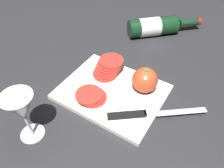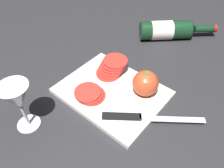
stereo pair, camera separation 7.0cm
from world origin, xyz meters
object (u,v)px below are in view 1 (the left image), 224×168
wine_bottle (155,26)px  knife (137,114)px  whole_tomato (145,80)px  tomato_slice_stack_near (108,67)px  wine_glass (21,109)px  tomato_slice_stack_far (91,96)px

wine_bottle → knife: 0.49m
whole_tomato → tomato_slice_stack_near: size_ratio=0.72×
wine_bottle → wine_glass: size_ratio=1.77×
wine_glass → whole_tomato: (-0.20, -0.31, -0.05)m
tomato_slice_stack_far → knife: bearing=-173.6°
wine_glass → tomato_slice_stack_far: wine_glass is taller
knife → tomato_slice_stack_near: (0.18, -0.12, 0.02)m
wine_glass → tomato_slice_stack_far: (-0.07, -0.19, -0.08)m
wine_bottle → wine_glass: wine_glass is taller
wine_glass → tomato_slice_stack_near: size_ratio=1.35×
wine_glass → whole_tomato: size_ratio=1.88×
wine_bottle → tomato_slice_stack_far: bearing=89.5°
tomato_slice_stack_near → wine_bottle: bearing=-94.3°
whole_tomato → knife: size_ratio=0.34×
knife → tomato_slice_stack_far: (0.16, 0.02, 0.01)m
whole_tomato → tomato_slice_stack_near: bearing=-2.9°
tomato_slice_stack_near → tomato_slice_stack_far: (-0.02, 0.13, -0.01)m
whole_tomato → knife: 0.12m
wine_glass → tomato_slice_stack_far: 0.22m
wine_bottle → tomato_slice_stack_far: (0.00, 0.48, -0.01)m
wine_glass → whole_tomato: wine_glass is taller
wine_glass → tomato_slice_stack_far: size_ratio=1.66×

